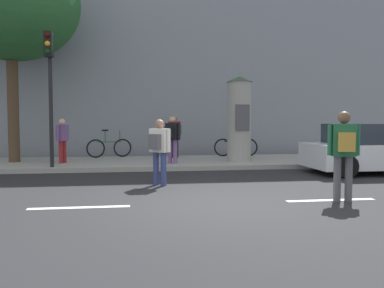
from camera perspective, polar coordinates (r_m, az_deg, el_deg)
The scene contains 15 objects.
ground_plane at distance 7.51m, azimuth 2.71°, elevation -8.61°, with size 80.00×80.00×0.00m, color #232326.
sidewalk_curb at distance 14.36m, azimuth -2.53°, elevation -2.64°, with size 36.00×4.00×0.15m, color #9E9B93.
lane_markings at distance 7.51m, azimuth 2.71°, elevation -8.58°, with size 25.80×0.16×0.01m.
building_backdrop at distance 19.54m, azimuth -4.02°, elevation 12.84°, with size 36.00×5.00×9.62m, color gray.
traffic_light at distance 12.79m, azimuth -19.87°, elevation 9.16°, with size 0.24×0.45×4.08m.
poster_column at distance 14.01m, azimuth 6.82°, elevation 3.69°, with size 0.92×0.92×2.98m.
street_tree at distance 15.49m, azimuth -24.71°, elevation 18.02°, with size 4.61×4.61×7.40m.
pedestrian_tallest at distance 9.54m, azimuth -4.77°, elevation -0.31°, with size 0.53×0.53×1.60m.
pedestrian_in_light_jacket at distance 8.10m, azimuth 21.07°, elevation -0.52°, with size 0.60×0.45×1.74m.
pedestrian_with_bag at distance 13.17m, azimuth -2.88°, elevation 1.22°, with size 0.53×0.53×1.56m.
pedestrian_in_red_top at distance 15.36m, azimuth -2.48°, elevation 1.65°, with size 0.52×0.51×1.64m.
pedestrian_with_backpack at distance 13.96m, azimuth -18.20°, elevation 0.92°, with size 0.38×0.59×1.50m.
bicycle_leaning at distance 15.78m, azimuth -11.85°, elevation -0.49°, with size 1.72×0.54×1.09m.
bicycle_upright at distance 16.01m, azimuth 6.35°, elevation -0.39°, with size 1.77×0.26×1.09m.
parked_car_silver at distance 13.03m, azimuth 24.70°, elevation -0.73°, with size 4.04×2.05×1.48m.
Camera 1 is at (-1.38, -7.22, 1.54)m, focal length 36.96 mm.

